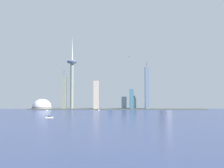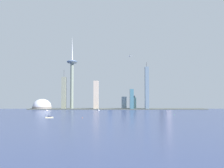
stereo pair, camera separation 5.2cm
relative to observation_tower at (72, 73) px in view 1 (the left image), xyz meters
name	(u,v)px [view 1 (the left image)]	position (x,y,z in m)	size (l,w,h in m)	color
ground_plane	(125,123)	(180.33, -505.17, -142.33)	(6000.00, 6000.00, 0.00)	navy
waterfront_pier	(118,109)	(180.33, -6.27, -140.89)	(687.19, 71.12, 2.87)	#4A504B
observation_tower	(72,73)	(0.00, 0.00, 0.00)	(42.13, 42.13, 291.24)	gray
stadium_dome	(42,107)	(-115.63, -3.80, -132.20)	(74.45, 74.45, 58.11)	gray
skyscraper_0	(71,101)	(-14.10, 82.83, -112.01)	(27.23, 20.97, 64.27)	#62685C
skyscraper_1	(132,99)	(234.16, -25.04, -103.18)	(13.89, 27.21, 78.30)	#3F6F83
skyscraper_2	(161,93)	(373.92, 96.25, -75.26)	(15.57, 14.56, 141.08)	#C5B697
skyscraper_3	(133,103)	(243.32, 10.32, -117.84)	(22.94, 16.05, 53.16)	#85B1AC
skyscraper_4	(64,93)	(-32.28, 5.27, -78.70)	(15.94, 22.64, 154.16)	gray
skyscraper_5	(96,95)	(96.19, -7.66, -86.82)	(18.71, 27.92, 111.03)	#C4B09D
skyscraper_6	(124,102)	(207.85, 34.35, -115.29)	(20.32, 13.32, 60.73)	#8DA5BA
skyscraper_7	(110,95)	(150.81, 80.22, -87.64)	(18.92, 24.46, 109.37)	#6B87AC
skyscraper_8	(147,88)	(293.64, -19.20, -59.76)	(13.49, 27.22, 183.15)	slate
skyscraper_9	(168,88)	(399.33, 75.60, -58.23)	(20.78, 25.96, 168.20)	beige
boat_0	(47,110)	(-71.52, -102.11, -141.05)	(7.70, 10.30, 6.82)	white
boat_1	(98,110)	(109.19, -89.48, -140.62)	(10.09, 16.14, 4.79)	white
boat_2	(49,117)	(11.37, -401.37, -140.53)	(19.06, 11.68, 4.96)	beige
channel_buoy_0	(82,118)	(87.12, -399.39, -141.53)	(1.71, 1.71, 1.59)	#E54C19
channel_buoy_1	(174,114)	(326.79, -296.92, -141.46)	(1.38, 1.38, 1.73)	green
airplane	(130,56)	(228.70, -10.46, 66.19)	(26.52, 25.10, 7.44)	#B3B8C0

